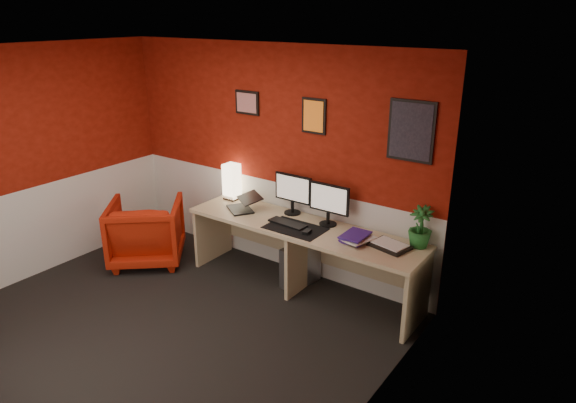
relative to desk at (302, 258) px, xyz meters
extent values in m
cube|color=black|center=(-0.64, -1.41, -0.36)|extent=(4.00, 3.50, 0.01)
cube|color=white|center=(-0.64, -1.41, 2.13)|extent=(4.00, 3.50, 0.01)
cube|color=maroon|center=(-0.64, 0.34, 0.89)|extent=(4.00, 0.01, 2.50)
cube|color=maroon|center=(-2.64, -1.41, 0.89)|extent=(0.01, 3.50, 2.50)
cube|color=maroon|center=(1.36, -1.41, 0.89)|extent=(0.01, 3.50, 2.50)
cube|color=silver|center=(-0.64, 0.34, 0.14)|extent=(4.00, 0.01, 1.00)
cube|color=silver|center=(-2.64, -1.41, 0.14)|extent=(0.01, 3.50, 1.00)
cube|color=silver|center=(1.35, -1.41, 0.14)|extent=(0.01, 3.50, 1.00)
cube|color=tan|center=(0.00, 0.00, 0.00)|extent=(2.60, 0.65, 0.73)
cube|color=#FFE5B2|center=(-1.12, 0.20, 0.56)|extent=(0.16, 0.16, 0.40)
cube|color=black|center=(-0.81, -0.02, 0.47)|extent=(0.40, 0.37, 0.22)
cube|color=black|center=(-0.28, 0.23, 0.66)|extent=(0.45, 0.06, 0.58)
cube|color=black|center=(0.19, 0.18, 0.66)|extent=(0.45, 0.06, 0.58)
cube|color=black|center=(-0.02, -0.09, 0.37)|extent=(0.60, 0.38, 0.01)
cube|color=black|center=(-0.15, -0.06, 0.38)|extent=(0.43, 0.16, 0.02)
cube|color=black|center=(0.14, -0.14, 0.39)|extent=(0.07, 0.11, 0.03)
imported|color=#371B80|center=(0.51, 0.02, 0.38)|extent=(0.26, 0.32, 0.03)
imported|color=silver|center=(0.55, 0.01, 0.40)|extent=(0.30, 0.35, 0.02)
imported|color=#371B80|center=(0.51, -0.02, 0.43)|extent=(0.22, 0.30, 0.03)
cube|color=black|center=(0.94, 0.05, 0.38)|extent=(0.40, 0.32, 0.03)
imported|color=#19591E|center=(1.16, 0.23, 0.56)|extent=(0.23, 0.23, 0.40)
cube|color=#99999E|center=(-0.08, 0.09, -0.14)|extent=(0.27, 0.48, 0.45)
imported|color=#AE1D09|center=(-1.87, -0.50, 0.01)|extent=(1.14, 1.14, 0.75)
cube|color=red|center=(-0.97, 0.33, 1.49)|extent=(0.32, 0.02, 0.26)
cube|color=orange|center=(-0.09, 0.33, 1.44)|extent=(0.28, 0.02, 0.36)
cube|color=black|center=(0.95, 0.33, 1.42)|extent=(0.44, 0.02, 0.56)
camera|label=1|loc=(2.67, -4.03, 2.44)|focal=32.04mm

